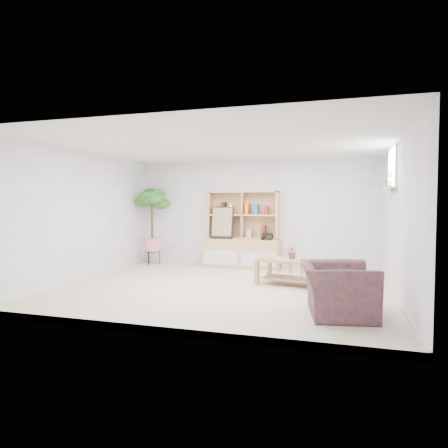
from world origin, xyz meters
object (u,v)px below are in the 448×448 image
(floor_tree, at_px, (152,226))
(armchair, at_px, (337,286))
(coffee_table, at_px, (291,272))
(storage_unit, at_px, (242,229))

(floor_tree, height_order, armchair, floor_tree)
(coffee_table, relative_size, armchair, 1.10)
(coffee_table, distance_m, armchair, 1.90)
(storage_unit, height_order, coffee_table, storage_unit)
(storage_unit, relative_size, coffee_table, 1.52)
(coffee_table, bearing_deg, storage_unit, 141.90)
(armchair, bearing_deg, coffee_table, 15.54)
(storage_unit, xyz_separation_m, floor_tree, (-2.10, -0.24, 0.05))
(storage_unit, height_order, armchair, storage_unit)
(coffee_table, bearing_deg, armchair, -50.87)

